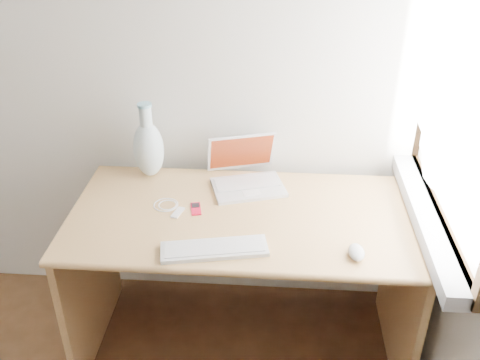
# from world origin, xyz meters

# --- Properties ---
(back_wall) EXTENTS (3.50, 0.04, 2.60)m
(back_wall) POSITION_xyz_m (0.00, 1.75, 1.30)
(back_wall) COLOR white
(back_wall) RESTS_ON floor
(window) EXTENTS (0.11, 0.99, 1.10)m
(window) POSITION_xyz_m (1.72, 1.30, 1.28)
(window) COLOR white
(window) RESTS_ON right_wall
(desk) EXTENTS (1.40, 0.70, 0.74)m
(desk) POSITION_xyz_m (0.99, 1.43, 0.53)
(desk) COLOR tan
(desk) RESTS_ON floor
(laptop) EXTENTS (0.35, 0.33, 0.21)m
(laptop) POSITION_xyz_m (0.99, 1.58, 0.79)
(laptop) COLOR silver
(laptop) RESTS_ON desk
(external_keyboard) EXTENTS (0.40, 0.19, 0.02)m
(external_keyboard) POSITION_xyz_m (0.90, 1.10, 0.75)
(external_keyboard) COLOR white
(external_keyboard) RESTS_ON desk
(mouse) EXTENTS (0.06, 0.10, 0.03)m
(mouse) POSITION_xyz_m (1.41, 1.10, 0.76)
(mouse) COLOR silver
(mouse) RESTS_ON desk
(ipod) EXTENTS (0.06, 0.09, 0.01)m
(ipod) POSITION_xyz_m (0.79, 1.36, 0.74)
(ipod) COLOR red
(ipod) RESTS_ON desk
(cable_coil) EXTENTS (0.13, 0.13, 0.01)m
(cable_coil) POSITION_xyz_m (0.66, 1.38, 0.74)
(cable_coil) COLOR white
(cable_coil) RESTS_ON desk
(remote) EXTENTS (0.05, 0.08, 0.01)m
(remote) POSITION_xyz_m (0.72, 1.33, 0.74)
(remote) COLOR white
(remote) RESTS_ON desk
(vase) EXTENTS (0.13, 0.13, 0.34)m
(vase) POSITION_xyz_m (0.55, 1.63, 0.88)
(vase) COLOR silver
(vase) RESTS_ON desk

